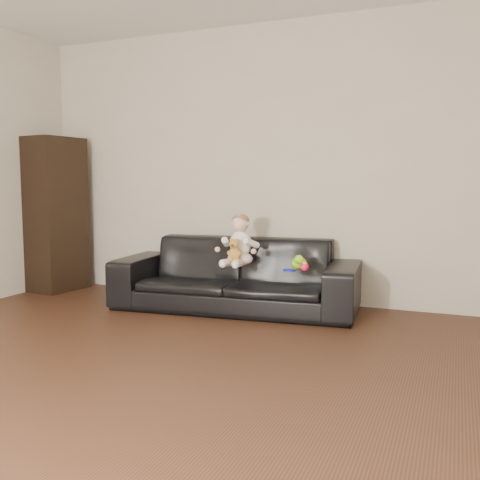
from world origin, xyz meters
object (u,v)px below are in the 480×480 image
at_px(cabinet, 56,215).
at_px(toy_green, 299,263).
at_px(teddy_bear, 234,250).
at_px(toy_blue_disc, 289,270).
at_px(sofa, 236,274).
at_px(baby, 239,243).
at_px(toy_rattle, 304,267).

distance_m(cabinet, toy_green, 2.71).
distance_m(teddy_bear, toy_blue_disc, 0.50).
relative_size(sofa, toy_blue_disc, 21.31).
bearing_deg(teddy_bear, sofa, 122.61).
bearing_deg(toy_blue_disc, cabinet, 172.57).
relative_size(baby, toy_green, 2.96).
bearing_deg(teddy_bear, toy_green, 25.90).
relative_size(teddy_bear, toy_green, 1.28).
relative_size(toy_rattle, toy_blue_disc, 0.71).
height_order(baby, teddy_bear, baby).
bearing_deg(sofa, toy_blue_disc, -28.56).
bearing_deg(cabinet, baby, 1.03).
height_order(baby, toy_rattle, baby).
height_order(cabinet, teddy_bear, cabinet).
bearing_deg(toy_blue_disc, baby, 165.12).
bearing_deg(toy_rattle, toy_blue_disc, -156.25).
relative_size(cabinet, toy_blue_disc, 15.85).
distance_m(cabinet, baby, 2.17).
bearing_deg(baby, teddy_bear, -81.77).
xyz_separation_m(teddy_bear, toy_blue_disc, (0.48, 0.01, -0.14)).
distance_m(baby, toy_rattle, 0.62).
bearing_deg(toy_green, baby, 179.27).
bearing_deg(cabinet, toy_green, 2.01).
relative_size(sofa, teddy_bear, 11.12).
xyz_separation_m(baby, toy_blue_disc, (0.49, -0.13, -0.19)).
xyz_separation_m(toy_green, toy_blue_disc, (-0.05, -0.12, -0.04)).
bearing_deg(cabinet, toy_rattle, 0.61).
height_order(baby, toy_green, baby).
height_order(toy_green, toy_blue_disc, toy_green).
distance_m(baby, teddy_bear, 0.14).
distance_m(toy_rattle, toy_blue_disc, 0.13).
bearing_deg(toy_blue_disc, sofa, 156.80).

